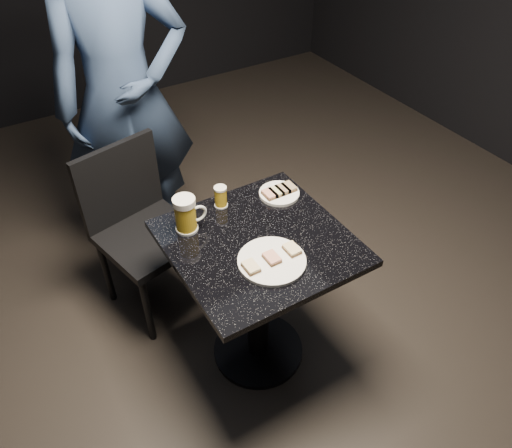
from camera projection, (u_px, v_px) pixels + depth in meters
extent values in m
plane|color=black|center=(258.00, 350.00, 2.49)|extent=(6.00, 6.00, 0.00)
cylinder|color=white|center=(272.00, 261.00, 1.90)|extent=(0.26, 0.26, 0.01)
cylinder|color=white|center=(279.00, 193.00, 2.23)|extent=(0.18, 0.18, 0.01)
imported|color=#202A4F|center=(124.00, 99.00, 2.49)|extent=(0.76, 0.55, 1.92)
cylinder|color=black|center=(258.00, 349.00, 2.49)|extent=(0.44, 0.44, 0.03)
cylinder|color=black|center=(258.00, 302.00, 2.25)|extent=(0.10, 0.10, 0.69)
cube|color=black|center=(259.00, 243.00, 2.01)|extent=(0.70, 0.70, 0.03)
cylinder|color=silver|center=(187.00, 228.00, 2.05)|extent=(0.09, 0.09, 0.01)
cylinder|color=gold|center=(186.00, 216.00, 2.01)|extent=(0.09, 0.09, 0.12)
cylinder|color=white|center=(184.00, 202.00, 1.96)|extent=(0.09, 0.09, 0.03)
torus|color=white|center=(198.00, 214.00, 2.01)|extent=(0.08, 0.01, 0.08)
cylinder|color=silver|center=(221.00, 205.00, 2.17)|extent=(0.06, 0.06, 0.01)
cylinder|color=gold|center=(221.00, 197.00, 2.14)|extent=(0.05, 0.05, 0.08)
cylinder|color=silver|center=(220.00, 188.00, 2.11)|extent=(0.06, 0.06, 0.01)
cube|color=black|center=(150.00, 238.00, 2.46)|extent=(0.53, 0.53, 0.04)
cylinder|color=black|center=(148.00, 310.00, 2.42)|extent=(0.03, 0.03, 0.43)
cylinder|color=black|center=(206.00, 271.00, 2.61)|extent=(0.03, 0.03, 0.43)
cylinder|color=black|center=(106.00, 271.00, 2.62)|extent=(0.03, 0.03, 0.43)
cylinder|color=black|center=(164.00, 237.00, 2.81)|extent=(0.03, 0.03, 0.43)
cube|color=black|center=(119.00, 185.00, 2.43)|extent=(0.43, 0.13, 0.44)
cube|color=#4C3521|center=(251.00, 268.00, 1.86)|extent=(0.05, 0.07, 0.01)
cube|color=beige|center=(251.00, 266.00, 1.85)|extent=(0.05, 0.07, 0.01)
cube|color=#4C3521|center=(272.00, 259.00, 1.90)|extent=(0.05, 0.07, 0.01)
cube|color=tan|center=(272.00, 257.00, 1.89)|extent=(0.05, 0.07, 0.01)
cube|color=#4C3521|center=(292.00, 250.00, 1.93)|extent=(0.05, 0.07, 0.01)
cube|color=beige|center=(292.00, 248.00, 1.93)|extent=(0.05, 0.07, 0.01)
cube|color=#4C3521|center=(270.00, 195.00, 2.20)|extent=(0.05, 0.07, 0.01)
cube|color=tan|center=(270.00, 193.00, 2.19)|extent=(0.05, 0.07, 0.01)
cube|color=#4C3521|center=(276.00, 193.00, 2.21)|extent=(0.05, 0.07, 0.01)
cube|color=#D1D184|center=(276.00, 191.00, 2.21)|extent=(0.05, 0.07, 0.01)
cube|color=#4C3521|center=(282.00, 190.00, 2.23)|extent=(0.05, 0.07, 0.01)
cube|color=#8C7251|center=(283.00, 188.00, 2.22)|extent=(0.05, 0.07, 0.01)
cube|color=#4C3521|center=(289.00, 188.00, 2.24)|extent=(0.05, 0.07, 0.01)
cube|color=#8C7251|center=(289.00, 186.00, 2.23)|extent=(0.05, 0.07, 0.01)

